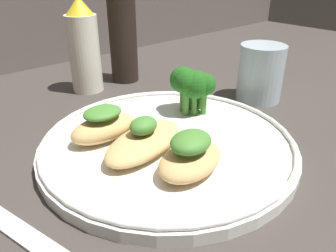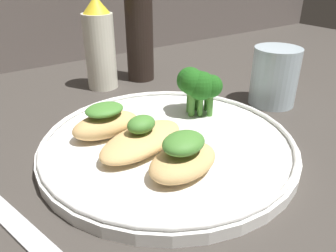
{
  "view_description": "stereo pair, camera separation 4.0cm",
  "coord_description": "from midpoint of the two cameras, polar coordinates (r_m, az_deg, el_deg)",
  "views": [
    {
      "loc": [
        -23.35,
        -26.37,
        21.66
      ],
      "look_at": [
        0.0,
        0.0,
        3.4
      ],
      "focal_mm": 35.0,
      "sensor_mm": 36.0,
      "label": 1
    },
    {
      "loc": [
        -20.24,
        -28.83,
        21.66
      ],
      "look_at": [
        0.0,
        0.0,
        3.4
      ],
      "focal_mm": 35.0,
      "sensor_mm": 36.0,
      "label": 2
    }
  ],
  "objects": [
    {
      "name": "ground_plane",
      "position": [
        0.42,
        2.74,
        -4.85
      ],
      "size": [
        180.0,
        180.0,
        1.0
      ],
      "primitive_type": "cube",
      "color": "#3D3833"
    },
    {
      "name": "plate",
      "position": [
        0.41,
        2.78,
        -3.08
      ],
      "size": [
        31.42,
        31.42,
        2.0
      ],
      "color": "white",
      "rests_on": "ground_plane"
    },
    {
      "name": "grilled_meat_front",
      "position": [
        0.34,
        6.02,
        -5.56
      ],
      "size": [
        9.45,
        7.18,
        4.52
      ],
      "color": "tan",
      "rests_on": "plate"
    },
    {
      "name": "grilled_meat_middle",
      "position": [
        0.38,
        -1.53,
        -2.4
      ],
      "size": [
        13.0,
        8.73,
        4.28
      ],
      "color": "tan",
      "rests_on": "plate"
    },
    {
      "name": "grilled_meat_back",
      "position": [
        0.41,
        -8.14,
        0.55
      ],
      "size": [
        8.68,
        4.62,
        4.26
      ],
      "color": "tan",
      "rests_on": "plate"
    },
    {
      "name": "broccoli_bunch",
      "position": [
        0.46,
        7.87,
        7.12
      ],
      "size": [
        6.4,
        6.26,
        6.75
      ],
      "color": "#4C8E38",
      "rests_on": "plate"
    },
    {
      "name": "sauce_bottle",
      "position": [
        0.6,
        -9.94,
        13.58
      ],
      "size": [
        5.39,
        5.39,
        16.08
      ],
      "color": "silver",
      "rests_on": "ground_plane"
    },
    {
      "name": "pepper_grinder",
      "position": [
        0.64,
        -3.17,
        15.83
      ],
      "size": [
        5.12,
        5.12,
        19.6
      ],
      "color": "black",
      "rests_on": "ground_plane"
    },
    {
      "name": "drinking_glass",
      "position": [
        0.56,
        20.02,
        8.06
      ],
      "size": [
        7.37,
        7.37,
        9.24
      ],
      "color": "silver",
      "rests_on": "ground_plane"
    },
    {
      "name": "fork",
      "position": [
        0.34,
        -23.65,
        -13.75
      ],
      "size": [
        6.52,
        18.79,
        0.6
      ],
      "color": "silver",
      "rests_on": "ground_plane"
    }
  ]
}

